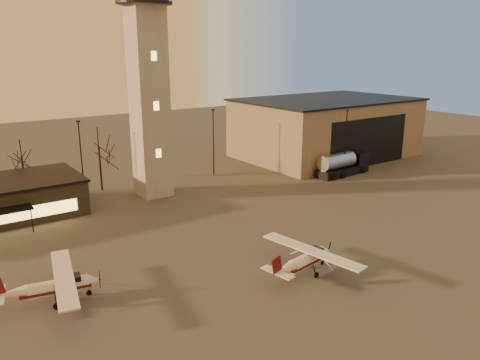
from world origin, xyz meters
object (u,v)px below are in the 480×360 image
at_px(fuel_truck, 342,166).
at_px(cessna_front, 309,262).
at_px(control_tower, 148,70).
at_px(hangar, 326,127).
at_px(cessna_rear, 60,289).

bearing_deg(fuel_truck, cessna_front, -144.56).
bearing_deg(control_tower, hangar, 6.31).
relative_size(hangar, cessna_rear, 2.91).
relative_size(hangar, cessna_front, 2.96).
height_order(hangar, fuel_truck, hangar).
xyz_separation_m(hangar, cessna_rear, (-53.78, -25.11, -4.16)).
xyz_separation_m(cessna_front, cessna_rear, (-19.00, 7.46, 0.02)).
bearing_deg(cessna_front, fuel_truck, 29.06).
distance_m(control_tower, cessna_rear, 31.59).
bearing_deg(fuel_truck, hangar, 53.07).
distance_m(cessna_rear, fuel_truck, 47.91).
distance_m(control_tower, hangar, 37.90).
bearing_deg(cessna_rear, hangar, 36.38).
height_order(hangar, cessna_rear, hangar).
height_order(control_tower, fuel_truck, control_tower).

